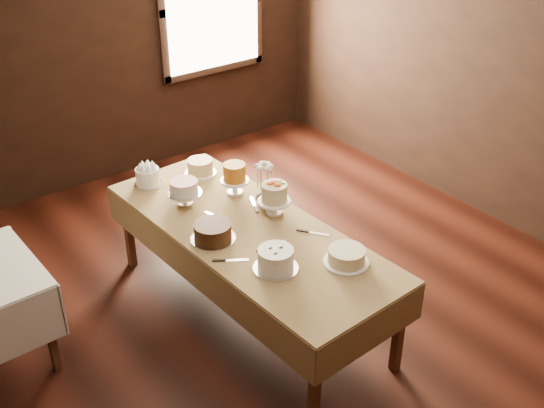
{
  "coord_description": "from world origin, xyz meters",
  "views": [
    {
      "loc": [
        -2.38,
        -2.94,
        3.26
      ],
      "look_at": [
        0.0,
        0.2,
        0.95
      ],
      "focal_mm": 43.4,
      "sensor_mm": 36.0,
      "label": 1
    }
  ],
  "objects": [
    {
      "name": "cake_server_b",
      "position": [
        0.22,
        -0.06,
        0.75
      ],
      "size": [
        0.16,
        0.21,
        0.01
      ],
      "primitive_type": "cube",
      "rotation": [
        0.0,
        0.0,
        -0.94
      ],
      "color": "silver",
      "rests_on": "display_table"
    },
    {
      "name": "cake_swirl",
      "position": [
        -0.27,
        -0.2,
        0.82
      ],
      "size": [
        0.3,
        0.3,
        0.15
      ],
      "color": "silver",
      "rests_on": "display_table"
    },
    {
      "name": "flower_bouquet",
      "position": [
        0.17,
        0.52,
        1.0
      ],
      "size": [
        0.14,
        0.14,
        0.2
      ],
      "primitive_type": null,
      "color": "white",
      "rests_on": "flower_vase"
    },
    {
      "name": "cake_lattice",
      "position": [
        -0.32,
        0.87,
        0.84
      ],
      "size": [
        0.3,
        0.3,
        0.2
      ],
      "color": "silver",
      "rests_on": "display_table"
    },
    {
      "name": "window",
      "position": [
        1.3,
        2.94,
        1.6
      ],
      "size": [
        1.1,
        0.05,
        1.3
      ],
      "primitive_type": "cube",
      "color": "#FFEABF",
      "rests_on": "wall_back"
    },
    {
      "name": "cake_server_a",
      "position": [
        -0.09,
        0.02,
        0.75
      ],
      "size": [
        0.24,
        0.03,
        0.01
      ],
      "primitive_type": "cube",
      "rotation": [
        0.0,
        0.0,
        -0.03
      ],
      "color": "silver",
      "rests_on": "display_table"
    },
    {
      "name": "floor",
      "position": [
        0.0,
        0.0,
        0.0
      ],
      "size": [
        5.0,
        6.0,
        0.01
      ],
      "primitive_type": "cube",
      "color": "black",
      "rests_on": "ground"
    },
    {
      "name": "cake_speckled",
      "position": [
        0.04,
        1.23,
        0.81
      ],
      "size": [
        0.29,
        0.29,
        0.13
      ],
      "color": "white",
      "rests_on": "display_table"
    },
    {
      "name": "cake_flowers",
      "position": [
        0.14,
        0.36,
        0.86
      ],
      "size": [
        0.25,
        0.25,
        0.25
      ],
      "color": "white",
      "rests_on": "display_table"
    },
    {
      "name": "cake_server_c",
      "position": [
        -0.24,
        0.61,
        0.75
      ],
      "size": [
        0.08,
        0.24,
        0.01
      ],
      "primitive_type": "cube",
      "rotation": [
        0.0,
        0.0,
        1.79
      ],
      "color": "silver",
      "rests_on": "display_table"
    },
    {
      "name": "cake_chocolate",
      "position": [
        -0.41,
        0.34,
        0.81
      ],
      "size": [
        0.36,
        0.36,
        0.12
      ],
      "color": "silver",
      "rests_on": "display_table"
    },
    {
      "name": "wall_back",
      "position": [
        0.0,
        3.0,
        1.4
      ],
      "size": [
        5.0,
        0.02,
        2.8
      ],
      "primitive_type": "cube",
      "color": "black",
      "rests_on": "ground"
    },
    {
      "name": "cake_server_e",
      "position": [
        -0.42,
        0.03,
        0.75
      ],
      "size": [
        0.21,
        0.15,
        0.01
      ],
      "primitive_type": "cube",
      "rotation": [
        0.0,
        0.0,
        -0.58
      ],
      "color": "silver",
      "rests_on": "display_table"
    },
    {
      "name": "flower_vase",
      "position": [
        0.17,
        0.52,
        0.81
      ],
      "size": [
        0.18,
        0.18,
        0.14
      ],
      "primitive_type": "imported",
      "rotation": [
        0.0,
        0.0,
        2.29
      ],
      "color": "#2D2823",
      "rests_on": "display_table"
    },
    {
      "name": "wall_right",
      "position": [
        2.5,
        0.0,
        1.4
      ],
      "size": [
        0.02,
        6.0,
        2.8
      ],
      "primitive_type": "cube",
      "color": "black",
      "rests_on": "ground"
    },
    {
      "name": "cake_server_d",
      "position": [
        0.11,
        0.59,
        0.75
      ],
      "size": [
        0.12,
        0.23,
        0.01
      ],
      "primitive_type": "cube",
      "rotation": [
        0.0,
        0.0,
        1.15
      ],
      "color": "silver",
      "rests_on": "display_table"
    },
    {
      "name": "cake_cream",
      "position": [
        0.14,
        -0.43,
        0.8
      ],
      "size": [
        0.3,
        0.3,
        0.11
      ],
      "color": "white",
      "rests_on": "display_table"
    },
    {
      "name": "display_table",
      "position": [
        -0.14,
        0.3,
        0.69
      ],
      "size": [
        1.06,
        2.46,
        0.75
      ],
      "rotation": [
        0.0,
        0.0,
        0.05
      ],
      "color": "#472918",
      "rests_on": "ground"
    },
    {
      "name": "cake_meringue",
      "position": [
        -0.39,
        1.31,
        0.82
      ],
      "size": [
        0.26,
        0.26,
        0.14
      ],
      "color": "silver",
      "rests_on": "display_table"
    },
    {
      "name": "cake_caramel",
      "position": [
        0.08,
        0.78,
        0.86
      ],
      "size": [
        0.23,
        0.23,
        0.26
      ],
      "color": "white",
      "rests_on": "display_table"
    }
  ]
}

